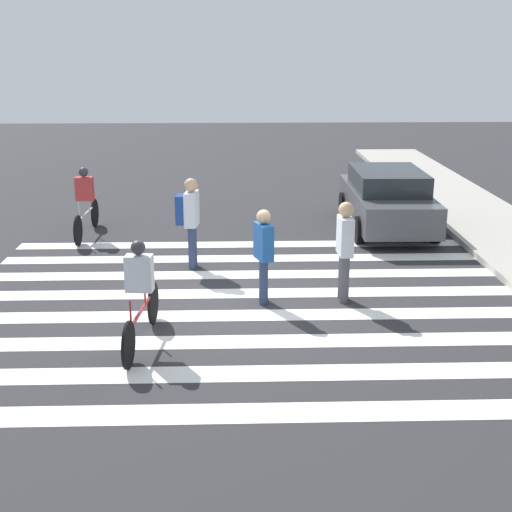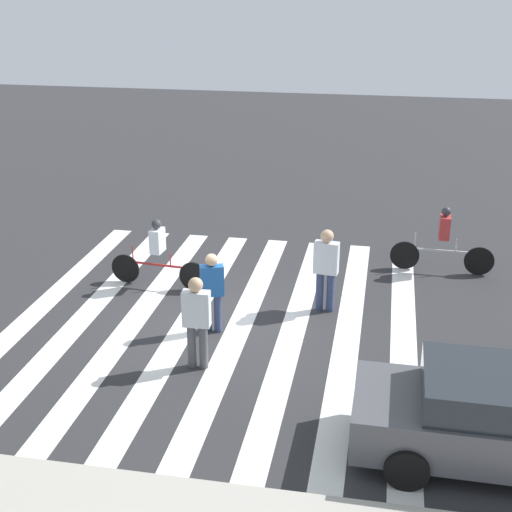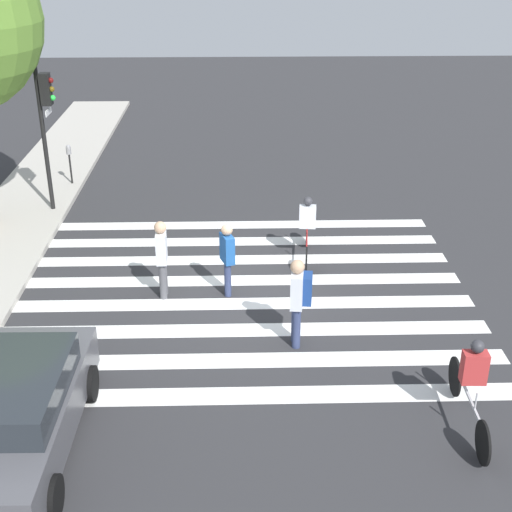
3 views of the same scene
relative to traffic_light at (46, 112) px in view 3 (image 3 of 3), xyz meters
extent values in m
plane|color=#2D2D30|center=(-4.89, -5.28, -2.91)|extent=(60.00, 60.00, 0.00)
cube|color=white|center=(-8.76, -5.28, -2.90)|extent=(0.51, 10.00, 0.01)
cube|color=white|center=(-7.65, -5.28, -2.90)|extent=(0.51, 10.00, 0.01)
cube|color=white|center=(-6.55, -5.28, -2.90)|extent=(0.51, 10.00, 0.01)
cube|color=white|center=(-5.44, -5.28, -2.90)|extent=(0.51, 10.00, 0.01)
cube|color=white|center=(-4.34, -5.28, -2.90)|extent=(0.51, 10.00, 0.01)
cube|color=white|center=(-3.23, -5.28, -2.90)|extent=(0.51, 10.00, 0.01)
cube|color=white|center=(-2.13, -5.28, -2.90)|extent=(0.51, 10.00, 0.01)
cube|color=white|center=(-1.02, -5.28, -2.90)|extent=(0.51, 10.00, 0.01)
cylinder|color=black|center=(0.00, 0.13, -0.83)|extent=(0.12, 0.12, 4.15)
cube|color=black|center=(0.00, -0.08, 0.62)|extent=(0.32, 0.26, 0.84)
cube|color=silver|center=(0.00, -0.08, 0.02)|extent=(0.60, 0.02, 0.16)
sphere|color=#590F0F|center=(0.00, -0.24, 0.85)|extent=(0.15, 0.15, 0.15)
sphere|color=#59470F|center=(0.00, -0.24, 0.62)|extent=(0.15, 0.15, 0.15)
sphere|color=#26D83F|center=(0.00, -0.24, 0.39)|extent=(0.15, 0.15, 0.15)
cylinder|color=black|center=(2.13, 0.03, -2.36)|extent=(0.06, 0.06, 1.09)
cylinder|color=gray|center=(2.13, 0.03, -1.71)|extent=(0.15, 0.15, 0.22)
sphere|color=gray|center=(2.13, 0.03, -1.60)|extent=(0.14, 0.14, 0.14)
cylinder|color=#4C4C51|center=(-5.14, -3.47, -2.48)|extent=(0.16, 0.16, 0.85)
cylinder|color=#4C4C51|center=(-4.91, -3.47, -2.48)|extent=(0.16, 0.16, 0.85)
cube|color=silver|center=(-5.03, -3.47, -1.72)|extent=(0.51, 0.24, 0.67)
sphere|color=tan|center=(-5.03, -3.47, -1.25)|extent=(0.27, 0.27, 0.27)
cylinder|color=navy|center=(-5.06, -4.90, -2.51)|extent=(0.15, 0.15, 0.80)
cylinder|color=navy|center=(-4.85, -4.90, -2.51)|extent=(0.15, 0.15, 0.80)
cube|color=#1E5199|center=(-4.96, -4.90, -1.79)|extent=(0.51, 0.35, 0.63)
sphere|color=tan|center=(-4.96, -4.90, -1.35)|extent=(0.25, 0.25, 0.25)
cylinder|color=navy|center=(-7.20, -6.25, -2.47)|extent=(0.16, 0.16, 0.88)
cylinder|color=navy|center=(-6.97, -6.25, -2.47)|extent=(0.16, 0.16, 0.88)
cube|color=silver|center=(-7.09, -6.25, -1.69)|extent=(0.54, 0.29, 0.69)
sphere|color=tan|center=(-7.09, -6.25, -1.20)|extent=(0.27, 0.27, 0.27)
cube|color=navy|center=(-7.06, -6.45, -1.69)|extent=(0.40, 0.23, 0.58)
cylinder|color=black|center=(-2.37, -6.90, -2.56)|extent=(0.69, 0.11, 0.69)
cylinder|color=black|center=(-4.06, -6.73, -2.56)|extent=(0.69, 0.11, 0.69)
cube|color=maroon|center=(-3.21, -6.81, -2.37)|extent=(1.44, 0.18, 0.04)
cylinder|color=maroon|center=(-3.51, -6.79, -2.21)|extent=(0.03, 0.03, 0.32)
cylinder|color=maroon|center=(-2.58, -6.88, -2.17)|extent=(0.03, 0.03, 0.40)
cube|color=silver|center=(-3.21, -6.81, -1.78)|extent=(0.28, 0.42, 0.55)
sphere|color=#333338|center=(-3.21, -6.81, -1.38)|extent=(0.22, 0.22, 0.22)
cylinder|color=black|center=(-8.78, -8.92, -2.55)|extent=(0.70, 0.06, 0.70)
cylinder|color=black|center=(-10.52, -8.87, -2.55)|extent=(0.70, 0.06, 0.70)
cube|color=#B2B2B7|center=(-9.65, -8.90, -2.36)|extent=(1.49, 0.08, 0.04)
cylinder|color=#B2B2B7|center=(-9.96, -8.89, -2.20)|extent=(0.03, 0.03, 0.32)
cylinder|color=#B2B2B7|center=(-8.99, -8.92, -2.16)|extent=(0.03, 0.03, 0.40)
cube|color=#B73333|center=(-9.65, -8.90, -1.77)|extent=(0.25, 0.41, 0.55)
sphere|color=#333338|center=(-9.65, -8.90, -1.37)|extent=(0.22, 0.22, 0.22)
cube|color=#4C4C51|center=(-10.11, -1.66, -2.29)|extent=(4.34, 1.81, 0.72)
cube|color=#23282D|center=(-10.11, -1.66, -1.68)|extent=(2.40, 1.65, 0.49)
cylinder|color=black|center=(-8.78, -2.53, -2.59)|extent=(0.64, 0.21, 0.64)
cylinder|color=black|center=(-11.46, -2.50, -2.59)|extent=(0.64, 0.21, 0.64)
camera|label=1|loc=(6.87, -5.40, 1.48)|focal=50.00mm
camera|label=2|loc=(-8.18, 7.57, 3.88)|focal=50.00mm
camera|label=3|loc=(-19.06, -5.16, 4.73)|focal=50.00mm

